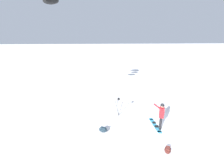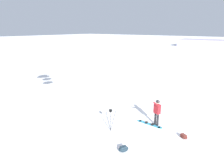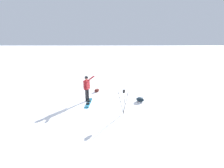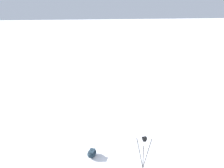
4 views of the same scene
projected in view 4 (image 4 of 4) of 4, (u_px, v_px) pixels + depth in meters
camera_tripod at (144, 146)px, 8.04m from camera, size 0.59×0.55×1.40m
gear_bag_small at (92, 153)px, 9.00m from camera, size 0.63×0.57×0.29m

